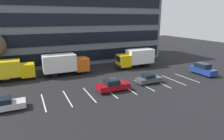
% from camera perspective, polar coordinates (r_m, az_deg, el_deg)
% --- Properties ---
extents(ground_plane, '(120.00, 120.00, 0.00)m').
position_cam_1_polar(ground_plane, '(30.57, 0.79, -2.95)').
color(ground_plane, black).
extents(office_building, '(34.92, 13.38, 14.40)m').
position_cam_1_polar(office_building, '(45.93, -9.13, 12.16)').
color(office_building, slate).
rests_on(office_building, ground_plane).
extents(lot_markings, '(22.54, 5.40, 0.01)m').
position_cam_1_polar(lot_markings, '(27.19, 4.49, -5.36)').
color(lot_markings, silver).
rests_on(lot_markings, ground_plane).
extents(box_truck_yellow, '(7.64, 2.53, 3.54)m').
position_cam_1_polar(box_truck_yellow, '(38.15, 7.11, 3.73)').
color(box_truck_yellow, yellow).
rests_on(box_truck_yellow, ground_plane).
extents(box_truck_yellow_all, '(7.02, 2.33, 3.26)m').
position_cam_1_polar(box_truck_yellow_all, '(33.59, -28.15, 0.13)').
color(box_truck_yellow_all, yellow).
rests_on(box_truck_yellow_all, ground_plane).
extents(box_truck_orange, '(7.78, 2.58, 3.61)m').
position_cam_1_polar(box_truck_orange, '(33.64, -13.72, 1.90)').
color(box_truck_orange, '#D85914').
rests_on(box_truck_orange, ground_plane).
extents(sedan_charcoal, '(3.88, 1.63, 1.39)m').
position_cam_1_polar(sedan_charcoal, '(29.45, 10.93, -2.62)').
color(sedan_charcoal, '#474C51').
rests_on(sedan_charcoal, ground_plane).
extents(sedan_silver, '(3.95, 1.65, 1.42)m').
position_cam_1_polar(sedan_silver, '(23.59, -29.21, -8.97)').
color(sedan_silver, silver).
rests_on(sedan_silver, ground_plane).
extents(sedan_maroon, '(4.40, 1.84, 1.58)m').
position_cam_1_polar(sedan_maroon, '(25.92, 0.25, -4.62)').
color(sedan_maroon, maroon).
rests_on(sedan_maroon, ground_plane).
extents(suv_navy, '(1.86, 4.38, 1.98)m').
position_cam_1_polar(suv_navy, '(36.77, 25.41, 0.24)').
color(suv_navy, navy).
rests_on(suv_navy, ground_plane).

